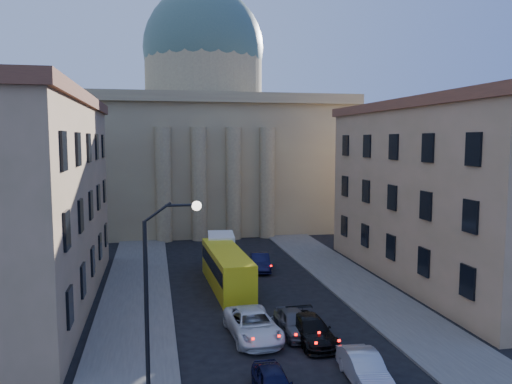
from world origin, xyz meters
TOP-DOWN VIEW (x-y plane):
  - sidewalk_left at (-8.50, 18.00)m, footprint 5.00×60.00m
  - sidewalk_right at (8.50, 18.00)m, footprint 5.00×60.00m
  - church at (0.00, 55.47)m, footprint 68.02×28.76m
  - building_left at (-17.00, 22.00)m, footprint 11.60×26.60m
  - building_right at (17.00, 22.00)m, footprint 11.60×26.60m
  - street_lamp at (-6.97, 8.00)m, footprint 2.62×0.44m
  - car_left_near at (-1.99, 6.49)m, footprint 1.59×3.88m
  - car_right_near at (2.58, 6.93)m, footprint 1.78×4.43m
  - car_left_mid at (-1.56, 13.35)m, footprint 2.96×5.83m
  - car_right_mid at (1.62, 12.12)m, footprint 2.14×4.92m
  - car_right_far at (0.95, 13.40)m, footprint 1.78×4.29m
  - car_right_distant at (2.03, 28.15)m, footprint 2.09×4.66m
  - city_bus at (-1.63, 23.52)m, footprint 2.85×10.64m
  - box_truck at (-1.34, 28.75)m, footprint 2.74×5.87m

SIDE VIEW (x-z plane):
  - sidewalk_left at x=-8.50m, z-range 0.00..0.15m
  - sidewalk_right at x=8.50m, z-range 0.00..0.15m
  - car_left_near at x=-1.99m, z-range 0.00..1.32m
  - car_right_mid at x=1.62m, z-range 0.00..1.41m
  - car_right_near at x=2.58m, z-range 0.00..1.43m
  - car_right_far at x=0.95m, z-range 0.00..1.45m
  - car_right_distant at x=2.03m, z-range 0.00..1.48m
  - car_left_mid at x=-1.56m, z-range 0.00..1.58m
  - box_truck at x=-1.34m, z-range -0.08..3.04m
  - city_bus at x=-1.63m, z-range 0.11..3.09m
  - street_lamp at x=-6.97m, z-range 0.87..9.70m
  - building_left at x=-17.00m, z-range 0.07..14.77m
  - building_right at x=17.00m, z-range 0.07..14.77m
  - church at x=0.00m, z-range -6.42..30.18m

